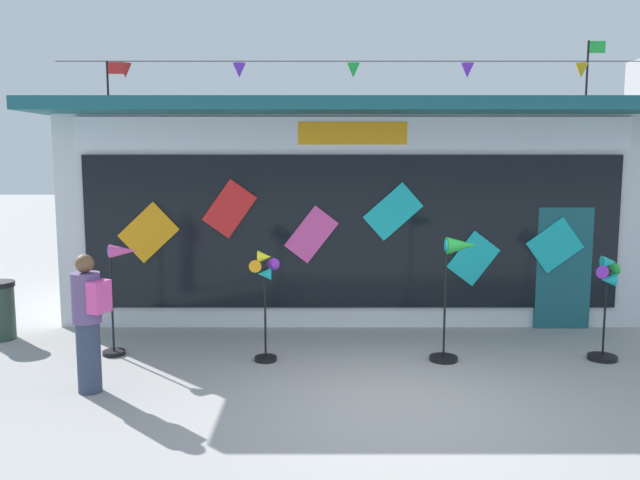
% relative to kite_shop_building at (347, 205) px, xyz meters
% --- Properties ---
extents(ground_plane, '(80.00, 80.00, 0.00)m').
position_rel_kite_shop_building_xyz_m(ground_plane, '(0.38, -5.42, -1.87)').
color(ground_plane, '#9E9B99').
extents(kite_shop_building, '(10.02, 5.34, 4.99)m').
position_rel_kite_shop_building_xyz_m(kite_shop_building, '(0.00, 0.00, 0.00)').
color(kite_shop_building, silver).
rests_on(kite_shop_building, ground_plane).
extents(wind_spinner_far_left, '(0.55, 0.32, 1.60)m').
position_rel_kite_shop_building_xyz_m(wind_spinner_far_left, '(-3.35, -3.59, -0.83)').
color(wind_spinner_far_left, black).
rests_on(wind_spinner_far_left, ground_plane).
extents(wind_spinner_left, '(0.40, 0.31, 1.55)m').
position_rel_kite_shop_building_xyz_m(wind_spinner_left, '(-1.28, -3.90, -0.82)').
color(wind_spinner_left, black).
rests_on(wind_spinner_left, ground_plane).
extents(wind_spinner_center_left, '(0.63, 0.39, 1.74)m').
position_rel_kite_shop_building_xyz_m(wind_spinner_center_left, '(1.34, -3.86, -0.70)').
color(wind_spinner_center_left, black).
rests_on(wind_spinner_center_left, ground_plane).
extents(wind_spinner_center_right, '(0.42, 0.40, 1.48)m').
position_rel_kite_shop_building_xyz_m(wind_spinner_center_right, '(3.43, -3.84, -0.96)').
color(wind_spinner_center_right, black).
rests_on(wind_spinner_center_right, ground_plane).
extents(person_near_camera, '(0.48, 0.40, 1.68)m').
position_rel_kite_shop_building_xyz_m(person_near_camera, '(-3.28, -5.07, -0.98)').
color(person_near_camera, '#333D56').
rests_on(person_near_camera, ground_plane).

